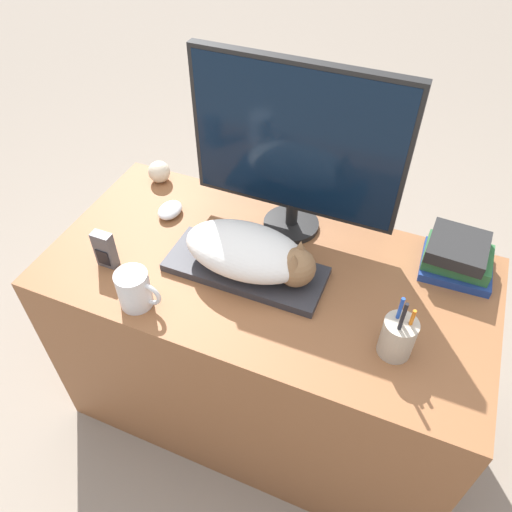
# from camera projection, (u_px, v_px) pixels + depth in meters

# --- Properties ---
(ground_plane) EXTENTS (12.00, 12.00, 0.00)m
(ground_plane) POSITION_uv_depth(u_px,v_px,m) (229.00, 477.00, 1.69)
(ground_plane) COLOR gray
(desk) EXTENTS (1.25, 0.63, 0.72)m
(desk) POSITION_uv_depth(u_px,v_px,m) (265.00, 345.00, 1.65)
(desk) COLOR brown
(desk) RESTS_ON ground_plane
(keyboard) EXTENTS (0.44, 0.17, 0.02)m
(keyboard) POSITION_uv_depth(u_px,v_px,m) (245.00, 269.00, 1.38)
(keyboard) COLOR #2D2D33
(keyboard) RESTS_ON desk
(cat) EXTENTS (0.37, 0.19, 0.12)m
(cat) POSITION_uv_depth(u_px,v_px,m) (252.00, 253.00, 1.33)
(cat) COLOR white
(cat) RESTS_ON keyboard
(monitor) EXTENTS (0.60, 0.17, 0.52)m
(monitor) POSITION_uv_depth(u_px,v_px,m) (295.00, 146.00, 1.33)
(monitor) COLOR black
(monitor) RESTS_ON desk
(computer_mouse) EXTENTS (0.07, 0.09, 0.03)m
(computer_mouse) POSITION_uv_depth(u_px,v_px,m) (170.00, 210.00, 1.56)
(computer_mouse) COLOR silver
(computer_mouse) RESTS_ON desk
(coffee_mug) EXTENTS (0.12, 0.09, 0.11)m
(coffee_mug) POSITION_uv_depth(u_px,v_px,m) (135.00, 290.00, 1.27)
(coffee_mug) COLOR silver
(coffee_mug) RESTS_ON desk
(pen_cup) EXTENTS (0.08, 0.08, 0.19)m
(pen_cup) POSITION_uv_depth(u_px,v_px,m) (398.00, 337.00, 1.17)
(pen_cup) COLOR #B2A893
(pen_cup) RESTS_ON desk
(baseball) EXTENTS (0.07, 0.07, 0.07)m
(baseball) POSITION_uv_depth(u_px,v_px,m) (159.00, 172.00, 1.67)
(baseball) COLOR beige
(baseball) RESTS_ON desk
(phone) EXTENTS (0.06, 0.03, 0.11)m
(phone) POSITION_uv_depth(u_px,v_px,m) (105.00, 250.00, 1.37)
(phone) COLOR #4C4C51
(phone) RESTS_ON desk
(book_stack) EXTENTS (0.19, 0.17, 0.10)m
(book_stack) POSITION_uv_depth(u_px,v_px,m) (457.00, 257.00, 1.37)
(book_stack) COLOR navy
(book_stack) RESTS_ON desk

